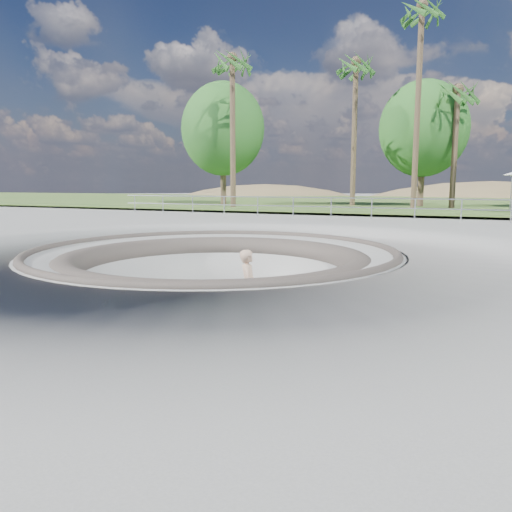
% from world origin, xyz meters
% --- Properties ---
extents(ground, '(180.00, 180.00, 0.00)m').
position_xyz_m(ground, '(0.00, 0.00, 0.00)').
color(ground, '#9A9995').
rests_on(ground, ground).
extents(skate_bowl, '(14.00, 14.00, 4.10)m').
position_xyz_m(skate_bowl, '(0.00, 0.00, -1.83)').
color(skate_bowl, '#9A9995').
rests_on(skate_bowl, ground).
extents(grass_strip, '(180.00, 36.00, 0.12)m').
position_xyz_m(grass_strip, '(0.00, 34.00, 0.22)').
color(grass_strip, '#3C6227').
rests_on(grass_strip, ground).
extents(distant_hills, '(103.20, 45.00, 28.60)m').
position_xyz_m(distant_hills, '(3.78, 57.17, -7.02)').
color(distant_hills, brown).
rests_on(distant_hills, ground).
extents(safety_railing, '(25.00, 0.06, 1.03)m').
position_xyz_m(safety_railing, '(0.00, 12.00, 0.69)').
color(safety_railing, '#999BA2').
rests_on(safety_railing, ground).
extents(skateboard, '(0.83, 0.46, 0.08)m').
position_xyz_m(skateboard, '(1.23, -0.38, -1.83)').
color(skateboard, olive).
rests_on(skateboard, ground).
extents(skater, '(0.72, 0.84, 1.95)m').
position_xyz_m(skater, '(1.23, -0.38, -0.84)').
color(skater, tan).
rests_on(skater, skateboard).
extents(palm_a, '(2.60, 2.60, 10.68)m').
position_xyz_m(palm_a, '(-8.66, 18.37, 9.44)').
color(palm_a, brown).
rests_on(palm_a, ground).
extents(palm_b, '(2.60, 2.60, 10.94)m').
position_xyz_m(palm_b, '(-1.73, 23.79, 9.68)').
color(palm_b, brown).
rests_on(palm_b, ground).
extents(palm_c, '(2.60, 2.60, 13.41)m').
position_xyz_m(palm_c, '(2.76, 21.85, 11.92)').
color(palm_c, brown).
rests_on(palm_c, ground).
extents(palm_d, '(2.60, 2.60, 8.46)m').
position_xyz_m(palm_d, '(5.03, 23.06, 7.38)').
color(palm_d, brown).
rests_on(palm_d, ground).
extents(bushy_tree_left, '(6.52, 5.93, 9.41)m').
position_xyz_m(bushy_tree_left, '(-11.67, 22.63, 6.01)').
color(bushy_tree_left, brown).
rests_on(bushy_tree_left, ground).
extents(bushy_tree_mid, '(6.12, 5.56, 8.83)m').
position_xyz_m(bushy_tree_mid, '(2.83, 25.15, 5.65)').
color(bushy_tree_mid, brown).
rests_on(bushy_tree_mid, ground).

